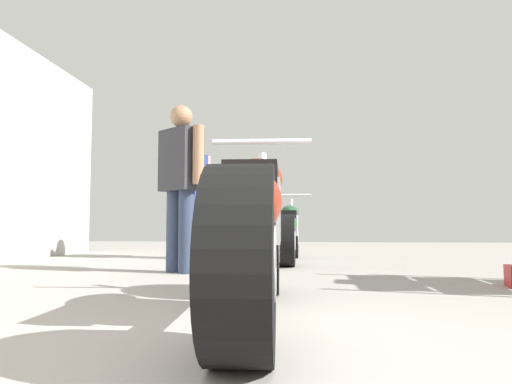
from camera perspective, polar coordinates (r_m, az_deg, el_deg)
The scene contains 5 objects.
ground_plane at distance 3.92m, azimuth 0.98°, elevation -10.93°, with size 16.20×16.20×0.00m, color gray.
motorcycle_maroon_cruiser at distance 2.32m, azimuth -0.18°, elevation -4.95°, with size 0.66×2.24×1.05m.
motorcycle_black_naked at distance 5.76m, azimuth 4.09°, elevation -4.98°, with size 0.56×1.90×0.89m.
mechanic_in_blue at distance 4.60m, azimuth -9.32°, elevation 1.83°, with size 0.58×0.50×1.65m.
mechanic_with_helmet at distance 6.42m, azimuth -8.21°, elevation 1.07°, with size 0.54×0.57×1.72m.
Camera 1 is at (0.29, -0.51, 0.48)m, focal length 32.25 mm.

